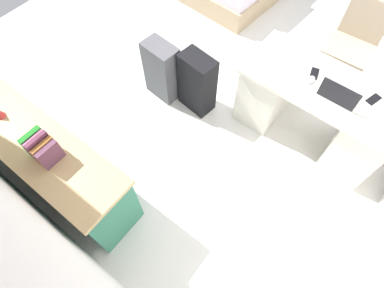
{
  "coord_description": "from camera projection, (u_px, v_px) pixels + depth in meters",
  "views": [
    {
      "loc": [
        -1.4,
        2.23,
        2.75
      ],
      "look_at": [
        -0.62,
        1.21,
        0.6
      ],
      "focal_mm": 29.1,
      "sensor_mm": 36.0,
      "label": 1
    }
  ],
  "objects": [
    {
      "name": "suitcase_black",
      "position": [
        197.0,
        83.0,
        3.18
      ],
      "size": [
        0.39,
        0.26,
        0.68
      ],
      "primitive_type": "cube",
      "rotation": [
        0.0,
        0.0,
        -0.13
      ],
      "color": "black",
      "rests_on": "ground_plane"
    },
    {
      "name": "computer_mouse",
      "position": [
        311.0,
        80.0,
        2.65
      ],
      "size": [
        0.06,
        0.1,
        0.03
      ],
      "primitive_type": "ellipsoid",
      "rotation": [
        0.0,
        0.0,
        -0.02
      ],
      "color": "white",
      "rests_on": "desk"
    },
    {
      "name": "desk",
      "position": [
        314.0,
        110.0,
        2.94
      ],
      "size": [
        1.45,
        0.69,
        0.74
      ],
      "color": "silver",
      "rests_on": "ground_plane"
    },
    {
      "name": "cell_phone_near_laptop",
      "position": [
        374.0,
        99.0,
        2.56
      ],
      "size": [
        0.1,
        0.15,
        0.01
      ],
      "primitive_type": "cube",
      "rotation": [
        0.0,
        0.0,
        -0.29
      ],
      "color": "black",
      "rests_on": "desk"
    },
    {
      "name": "office_chair",
      "position": [
        349.0,
        50.0,
        3.31
      ],
      "size": [
        0.52,
        0.52,
        0.94
      ],
      "color": "black",
      "rests_on": "ground_plane"
    },
    {
      "name": "laptop",
      "position": [
        339.0,
        95.0,
        2.52
      ],
      "size": [
        0.31,
        0.23,
        0.21
      ],
      "color": "silver",
      "rests_on": "desk"
    },
    {
      "name": "suitcase_spare_grey",
      "position": [
        162.0,
        71.0,
        3.27
      ],
      "size": [
        0.38,
        0.26,
        0.67
      ],
      "primitive_type": "cube",
      "rotation": [
        0.0,
        0.0,
        -0.1
      ],
      "color": "#4C4C51",
      "rests_on": "ground_plane"
    },
    {
      "name": "book_row",
      "position": [
        43.0,
        148.0,
        2.22
      ],
      "size": [
        0.2,
        0.17,
        0.23
      ],
      "color": "#5E354A",
      "rests_on": "credenza"
    },
    {
      "name": "credenza",
      "position": [
        46.0,
        160.0,
        2.7
      ],
      "size": [
        1.8,
        0.48,
        0.72
      ],
      "color": "#2D7056",
      "rests_on": "ground_plane"
    },
    {
      "name": "ground_plane",
      "position": [
        213.0,
        73.0,
        3.7
      ],
      "size": [
        5.76,
        5.76,
        0.0
      ],
      "primitive_type": "plane",
      "color": "silver"
    },
    {
      "name": "cell_phone_by_mouse",
      "position": [
        314.0,
        73.0,
        2.7
      ],
      "size": [
        0.1,
        0.15,
        0.01
      ],
      "primitive_type": "cube",
      "rotation": [
        0.0,
        0.0,
        0.26
      ],
      "color": "black",
      "rests_on": "desk"
    }
  ]
}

